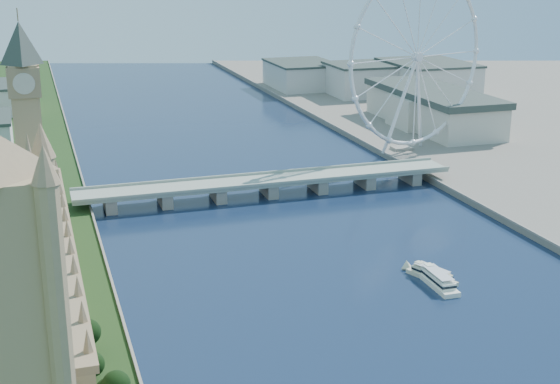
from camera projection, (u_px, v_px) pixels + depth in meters
name	position (u px, v px, depth m)	size (l,w,h in m)	color
victoria_tower	(6.00, 326.00, 170.18)	(28.16, 28.16, 112.00)	tan
parliament_range	(40.00, 277.00, 287.44)	(24.00, 200.00, 70.00)	tan
big_ben	(26.00, 99.00, 371.83)	(20.02, 20.02, 110.00)	tan
westminster_bridge	(269.00, 184.00, 446.83)	(220.00, 22.00, 9.50)	gray
london_eye	(417.00, 58.00, 514.49)	(113.60, 39.12, 124.30)	silver
county_hall	(431.00, 129.00, 618.48)	(54.00, 144.00, 35.00)	beige
city_skyline	(225.00, 91.00, 692.21)	(505.00, 280.00, 32.00)	beige
tour_boat_near	(432.00, 279.00, 331.61)	(6.80, 26.79, 5.89)	beige
tour_boat_far	(437.00, 286.00, 325.35)	(7.60, 29.73, 6.57)	white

